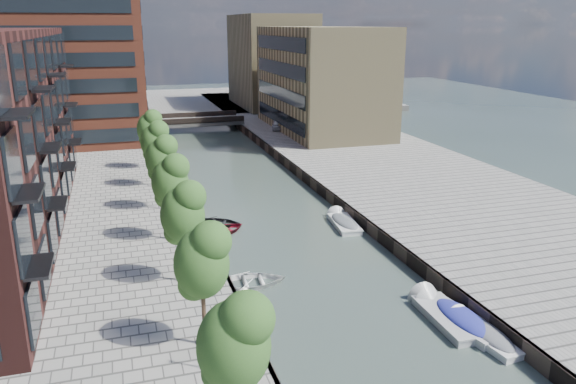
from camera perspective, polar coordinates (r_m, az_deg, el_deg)
name	(u,v)px	position (r m, az deg, el deg)	size (l,w,h in m)	color
water	(245,186)	(55.55, -4.37, 0.62)	(300.00, 300.00, 0.00)	#38473F
quay_right	(392,169)	(60.80, 10.49, 2.29)	(20.00, 140.00, 1.00)	gray
quay_wall_left	(183,186)	(54.46, -10.65, 0.60)	(0.25, 140.00, 1.00)	#332823
quay_wall_right	(304,176)	(57.00, 1.61, 1.60)	(0.25, 140.00, 1.00)	#332823
far_closure	(177,103)	(113.69, -11.21, 8.87)	(80.00, 40.00, 1.00)	gray
tower	(62,18)	(77.32, -21.98, 16.03)	(18.00, 18.00, 30.00)	brown
tan_block_near	(321,79)	(79.42, 3.39, 11.36)	(12.00, 25.00, 14.00)	#9D8C60
tan_block_far	(271,61)	(104.05, -1.71, 13.18)	(12.00, 20.00, 16.00)	#9D8C60
bridge	(198,121)	(86.05, -9.18, 7.15)	(13.00, 6.00, 1.30)	gray
tree_0	(234,340)	(19.22, -5.55, -14.75)	(2.50, 2.50, 5.95)	#382619
tree_1	(201,259)	(25.38, -8.79, -6.73)	(2.50, 2.50, 5.95)	#382619
tree_2	(182,211)	(31.89, -10.68, -1.90)	(2.50, 2.50, 5.95)	#382619
tree_3	(170,179)	(38.57, -11.91, 1.28)	(2.50, 2.50, 5.95)	#382619
tree_4	(161,157)	(45.35, -12.78, 3.51)	(2.50, 2.50, 5.95)	#382619
tree_5	(154,140)	(52.19, -13.42, 5.16)	(2.50, 2.50, 5.95)	#382619
tree_6	(149,127)	(59.06, -13.92, 6.43)	(2.50, 2.50, 5.95)	#382619
lamp_0	(246,323)	(23.73, -4.29, -13.17)	(0.24, 0.24, 4.12)	black
lamp_1	(193,207)	(38.25, -9.67, -1.53)	(0.24, 0.24, 4.12)	black
lamp_2	(169,156)	(53.62, -11.99, 3.59)	(0.24, 0.24, 4.12)	black
sloop_2	(220,233)	(43.28, -6.88, -4.17)	(2.99, 4.19, 0.87)	maroon
sloop_3	(250,285)	(34.86, -3.87, -9.41)	(3.20, 4.48, 0.93)	white
sloop_4	(215,225)	(44.99, -7.43, -3.37)	(2.94, 4.11, 0.85)	black
motorboat_1	(482,333)	(31.14, 19.12, -13.40)	(2.02, 4.67, 1.51)	white
motorboat_2	(441,314)	(32.50, 15.29, -11.86)	(2.03, 5.48, 1.81)	#B6B6B4
motorboat_3	(455,318)	(32.10, 16.64, -12.13)	(2.73, 5.53, 1.76)	silver
motorboat_4	(343,222)	(44.91, 5.60, -3.08)	(2.16, 4.97, 1.61)	silver
car	(278,125)	(79.91, -1.05, 6.85)	(1.62, 4.02, 1.37)	silver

